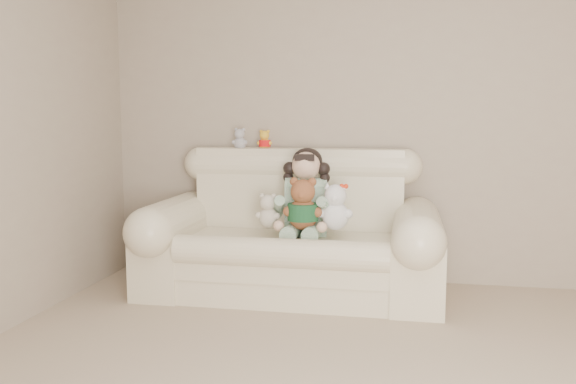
{
  "coord_description": "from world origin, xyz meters",
  "views": [
    {
      "loc": [
        0.05,
        -2.15,
        1.26
      ],
      "look_at": [
        -0.73,
        1.9,
        0.75
      ],
      "focal_mm": 37.66,
      "sensor_mm": 36.0,
      "label": 1
    }
  ],
  "objects_px": {
    "cream_teddy": "(268,207)",
    "brown_teddy": "(303,199)",
    "seated_child": "(306,191)",
    "sofa": "(291,223)",
    "white_cat": "(336,202)"
  },
  "relations": [
    {
      "from": "seated_child",
      "to": "white_cat",
      "type": "relative_size",
      "value": 1.68
    },
    {
      "from": "sofa",
      "to": "brown_teddy",
      "type": "bearing_deg",
      "value": -49.74
    },
    {
      "from": "sofa",
      "to": "brown_teddy",
      "type": "height_order",
      "value": "sofa"
    },
    {
      "from": "sofa",
      "to": "white_cat",
      "type": "height_order",
      "value": "sofa"
    },
    {
      "from": "sofa",
      "to": "white_cat",
      "type": "bearing_deg",
      "value": -15.67
    },
    {
      "from": "sofa",
      "to": "cream_teddy",
      "type": "bearing_deg",
      "value": -146.28
    },
    {
      "from": "sofa",
      "to": "seated_child",
      "type": "height_order",
      "value": "seated_child"
    },
    {
      "from": "seated_child",
      "to": "brown_teddy",
      "type": "relative_size",
      "value": 1.52
    },
    {
      "from": "cream_teddy",
      "to": "brown_teddy",
      "type": "bearing_deg",
      "value": 1.37
    },
    {
      "from": "seated_child",
      "to": "cream_teddy",
      "type": "height_order",
      "value": "seated_child"
    },
    {
      "from": "sofa",
      "to": "brown_teddy",
      "type": "relative_size",
      "value": 5.01
    },
    {
      "from": "seated_child",
      "to": "cream_teddy",
      "type": "distance_m",
      "value": 0.31
    },
    {
      "from": "sofa",
      "to": "cream_teddy",
      "type": "height_order",
      "value": "sofa"
    },
    {
      "from": "brown_teddy",
      "to": "sofa",
      "type": "bearing_deg",
      "value": 119.6
    },
    {
      "from": "brown_teddy",
      "to": "cream_teddy",
      "type": "bearing_deg",
      "value": 161.49
    }
  ]
}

